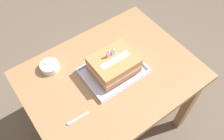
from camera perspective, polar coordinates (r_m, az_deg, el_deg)
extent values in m
plane|color=#6B5B4C|center=(2.11, -0.24, -12.63)|extent=(8.00, 8.00, 0.00)
cube|color=#9E754C|center=(1.47, -0.33, -1.35)|extent=(1.04, 0.79, 0.04)
cube|color=#9E754C|center=(1.88, 17.58, -7.76)|extent=(0.06, 0.06, 0.71)
cube|color=#9E754C|center=(1.88, -18.09, -7.75)|extent=(0.06, 0.06, 0.71)
cube|color=#9E754C|center=(2.10, 4.52, 5.10)|extent=(0.06, 0.06, 0.71)
cube|color=silver|center=(1.46, 0.34, -0.34)|extent=(0.37, 0.28, 0.01)
cube|color=silver|center=(1.39, 3.56, -3.62)|extent=(0.37, 0.01, 0.02)
cube|color=silver|center=(1.52, -2.62, 3.20)|extent=(0.37, 0.01, 0.02)
cube|color=silver|center=(1.40, -5.59, -3.58)|extent=(0.01, 0.25, 0.02)
cube|color=silver|center=(1.52, 5.78, 3.17)|extent=(0.01, 0.25, 0.02)
cube|color=#C0804B|center=(1.43, 0.34, 0.59)|extent=(0.26, 0.21, 0.04)
cube|color=beige|center=(1.40, 0.35, 1.39)|extent=(0.26, 0.21, 0.03)
cube|color=#C0804B|center=(1.38, 0.36, 2.23)|extent=(0.26, 0.21, 0.04)
cube|color=beige|center=(1.35, 0.76, 2.36)|extent=(0.19, 0.04, 0.00)
cube|color=#E099C6|center=(1.35, -0.84, 3.69)|extent=(0.02, 0.01, 0.04)
ellipsoid|color=yellow|center=(1.33, -0.85, 4.38)|extent=(0.01, 0.01, 0.01)
cube|color=#8CB7EA|center=(1.36, 0.19, 4.27)|extent=(0.02, 0.01, 0.04)
ellipsoid|color=yellow|center=(1.35, 0.19, 4.96)|extent=(0.01, 0.01, 0.01)
cylinder|color=silver|center=(1.51, -14.55, 0.61)|extent=(0.12, 0.12, 0.03)
cylinder|color=silver|center=(1.50, -14.68, 0.98)|extent=(0.11, 0.11, 0.03)
cylinder|color=silver|center=(1.49, -15.48, 1.70)|extent=(0.04, 0.03, 0.06)
ellipsoid|color=silver|center=(1.31, -10.18, -12.34)|extent=(0.03, 0.02, 0.01)
cube|color=silver|center=(1.32, -7.53, -11.00)|extent=(0.11, 0.02, 0.00)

